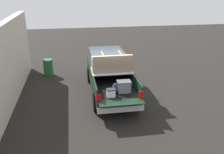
{
  "coord_description": "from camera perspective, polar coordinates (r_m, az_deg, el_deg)",
  "views": [
    {
      "loc": [
        -11.52,
        1.8,
        5.31
      ],
      "look_at": [
        -0.6,
        0.0,
        1.1
      ],
      "focal_mm": 39.85,
      "sensor_mm": 36.0,
      "label": 1
    }
  ],
  "objects": [
    {
      "name": "pickup_truck",
      "position": [
        12.8,
        -0.71,
        1.07
      ],
      "size": [
        6.05,
        2.06,
        2.23
      ],
      "color": "black",
      "rests_on": "ground_plane"
    },
    {
      "name": "ground_plane",
      "position": [
        12.82,
        -0.44,
        -3.66
      ],
      "size": [
        40.0,
        40.0,
        0.0
      ],
      "primitive_type": "plane",
      "color": "black"
    },
    {
      "name": "trash_can",
      "position": [
        15.63,
        -14.44,
        2.21
      ],
      "size": [
        0.6,
        0.6,
        0.98
      ],
      "color": "#1E592D",
      "rests_on": "ground_plane"
    },
    {
      "name": "building_facade",
      "position": [
        11.75,
        -23.3,
        1.93
      ],
      "size": [
        10.84,
        0.36,
        3.69
      ],
      "primitive_type": "cube",
      "color": "beige",
      "rests_on": "ground_plane"
    }
  ]
}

